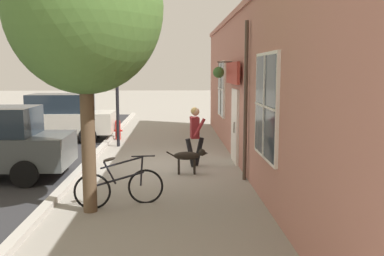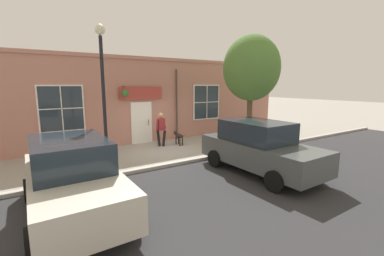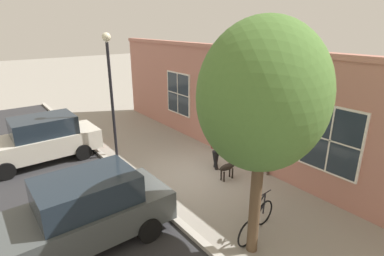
{
  "view_description": "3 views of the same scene",
  "coord_description": "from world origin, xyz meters",
  "px_view_note": "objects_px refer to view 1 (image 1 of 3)",
  "views": [
    {
      "loc": [
        -0.43,
        11.62,
        2.62
      ],
      "look_at": [
        -0.92,
        -0.03,
        1.05
      ],
      "focal_mm": 40.0,
      "sensor_mm": 36.0,
      "label": 1
    },
    {
      "loc": [
        10.09,
        -5.2,
        2.96
      ],
      "look_at": [
        -0.07,
        1.28,
        0.92
      ],
      "focal_mm": 24.0,
      "sensor_mm": 36.0,
      "label": 2
    },
    {
      "loc": [
        5.78,
        7.59,
        5.07
      ],
      "look_at": [
        -1.12,
        -1.54,
        1.11
      ],
      "focal_mm": 28.0,
      "sensor_mm": 36.0,
      "label": 3
    }
  ],
  "objects_px": {
    "street_tree_by_curb": "(87,11)",
    "leaning_bicycle": "(120,187)",
    "street_lamp": "(116,55)",
    "dog_on_leash": "(189,156)",
    "pedestrian_walking": "(195,131)",
    "parked_car_nearest_curb": "(57,117)",
    "fire_hydrant": "(118,129)"
  },
  "relations": [
    {
      "from": "street_tree_by_curb",
      "to": "leaning_bicycle",
      "type": "relative_size",
      "value": 3.11
    },
    {
      "from": "street_lamp",
      "to": "dog_on_leash",
      "type": "bearing_deg",
      "value": 119.57
    },
    {
      "from": "pedestrian_walking",
      "to": "street_tree_by_curb",
      "type": "height_order",
      "value": "street_tree_by_curb"
    },
    {
      "from": "pedestrian_walking",
      "to": "parked_car_nearest_curb",
      "type": "height_order",
      "value": "parked_car_nearest_curb"
    },
    {
      "from": "pedestrian_walking",
      "to": "parked_car_nearest_curb",
      "type": "distance_m",
      "value": 6.75
    },
    {
      "from": "street_lamp",
      "to": "fire_hydrant",
      "type": "bearing_deg",
      "value": -82.22
    },
    {
      "from": "pedestrian_walking",
      "to": "fire_hydrant",
      "type": "bearing_deg",
      "value": -60.18
    },
    {
      "from": "street_lamp",
      "to": "fire_hydrant",
      "type": "height_order",
      "value": "street_lamp"
    },
    {
      "from": "pedestrian_walking",
      "to": "dog_on_leash",
      "type": "bearing_deg",
      "value": 77.27
    },
    {
      "from": "leaning_bicycle",
      "to": "pedestrian_walking",
      "type": "bearing_deg",
      "value": -115.71
    },
    {
      "from": "dog_on_leash",
      "to": "leaning_bicycle",
      "type": "bearing_deg",
      "value": 60.4
    },
    {
      "from": "street_tree_by_curb",
      "to": "fire_hydrant",
      "type": "xyz_separation_m",
      "value": [
        0.62,
        -8.47,
        -3.27
      ]
    },
    {
      "from": "street_tree_by_curb",
      "to": "parked_car_nearest_curb",
      "type": "distance_m",
      "value": 9.24
    },
    {
      "from": "street_lamp",
      "to": "fire_hydrant",
      "type": "distance_m",
      "value": 3.15
    },
    {
      "from": "pedestrian_walking",
      "to": "parked_car_nearest_curb",
      "type": "bearing_deg",
      "value": -42.99
    },
    {
      "from": "dog_on_leash",
      "to": "leaning_bicycle",
      "type": "height_order",
      "value": "leaning_bicycle"
    },
    {
      "from": "leaning_bicycle",
      "to": "parked_car_nearest_curb",
      "type": "bearing_deg",
      "value": -67.51
    },
    {
      "from": "fire_hydrant",
      "to": "street_tree_by_curb",
      "type": "bearing_deg",
      "value": 94.19
    },
    {
      "from": "leaning_bicycle",
      "to": "dog_on_leash",
      "type": "bearing_deg",
      "value": -119.6
    },
    {
      "from": "parked_car_nearest_curb",
      "to": "fire_hydrant",
      "type": "xyz_separation_m",
      "value": [
        -2.23,
        -0.13,
        -0.48
      ]
    },
    {
      "from": "street_tree_by_curb",
      "to": "fire_hydrant",
      "type": "distance_m",
      "value": 9.1
    },
    {
      "from": "street_tree_by_curb",
      "to": "street_lamp",
      "type": "height_order",
      "value": "street_tree_by_curb"
    },
    {
      "from": "pedestrian_walking",
      "to": "street_lamp",
      "type": "distance_m",
      "value": 4.62
    },
    {
      "from": "pedestrian_walking",
      "to": "leaning_bicycle",
      "type": "xyz_separation_m",
      "value": [
        1.63,
        3.39,
        -0.6
      ]
    },
    {
      "from": "dog_on_leash",
      "to": "fire_hydrant",
      "type": "bearing_deg",
      "value": -65.73
    },
    {
      "from": "leaning_bicycle",
      "to": "fire_hydrant",
      "type": "bearing_deg",
      "value": -82.4
    },
    {
      "from": "street_tree_by_curb",
      "to": "leaning_bicycle",
      "type": "height_order",
      "value": "street_tree_by_curb"
    },
    {
      "from": "pedestrian_walking",
      "to": "dog_on_leash",
      "type": "xyz_separation_m",
      "value": [
        0.19,
        0.86,
        -0.52
      ]
    },
    {
      "from": "parked_car_nearest_curb",
      "to": "pedestrian_walking",
      "type": "bearing_deg",
      "value": 137.01
    },
    {
      "from": "dog_on_leash",
      "to": "fire_hydrant",
      "type": "xyz_separation_m",
      "value": [
        2.52,
        -5.59,
        -0.06
      ]
    },
    {
      "from": "dog_on_leash",
      "to": "pedestrian_walking",
      "type": "bearing_deg",
      "value": -102.73
    },
    {
      "from": "leaning_bicycle",
      "to": "parked_car_nearest_curb",
      "type": "height_order",
      "value": "parked_car_nearest_curb"
    }
  ]
}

